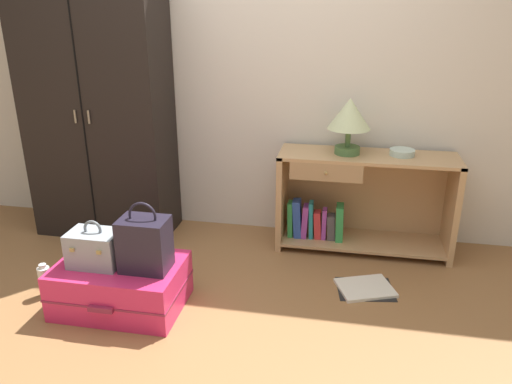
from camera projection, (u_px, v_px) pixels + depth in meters
name	position (u px, v px, depth m)	size (l,w,h in m)	color
ground_plane	(203.00, 340.00, 2.61)	(9.00, 9.00, 0.00)	olive
back_wall	(256.00, 56.00, 3.52)	(6.40, 0.10, 2.60)	silver
wardrobe	(99.00, 110.00, 3.58)	(1.00, 0.47, 1.87)	black
bookshelf	(357.00, 201.00, 3.50)	(1.20, 0.39, 0.70)	tan
table_lamp	(349.00, 117.00, 3.28)	(0.29, 0.29, 0.38)	#4C7542
bowl	(402.00, 152.00, 3.33)	(0.17, 0.17, 0.04)	silver
suitcase_large	(121.00, 285.00, 2.86)	(0.71, 0.50, 0.27)	#DB2860
train_case	(95.00, 248.00, 2.77)	(0.28, 0.20, 0.27)	#8E99A3
handbag	(145.00, 244.00, 2.71)	(0.26, 0.19, 0.40)	#231E2D
bottle	(45.00, 281.00, 2.97)	(0.07, 0.07, 0.21)	white
open_book_on_floor	(365.00, 288.00, 3.07)	(0.40, 0.36, 0.02)	white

